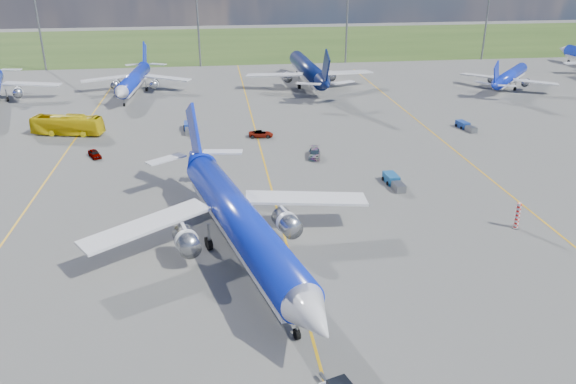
{
  "coord_description": "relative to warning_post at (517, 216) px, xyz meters",
  "views": [
    {
      "loc": [
        -6.82,
        -44.41,
        28.59
      ],
      "look_at": [
        0.77,
        12.27,
        4.0
      ],
      "focal_mm": 35.0,
      "sensor_mm": 36.0,
      "label": 1
    }
  ],
  "objects": [
    {
      "name": "service_car_b",
      "position": [
        -25.39,
        37.14,
        -0.93
      ],
      "size": [
        4.23,
        2.22,
        1.13
      ],
      "primitive_type": "imported",
      "rotation": [
        0.0,
        0.0,
        1.49
      ],
      "color": "#999999",
      "rests_on": "ground"
    },
    {
      "name": "bg_jet_n",
      "position": [
        -11.15,
        75.0,
        -1.5
      ],
      "size": [
        32.44,
        41.82,
        10.69
      ],
      "primitive_type": null,
      "rotation": [
        0.0,
        0.0,
        3.17
      ],
      "color": "#081343",
      "rests_on": "ground"
    },
    {
      "name": "floodlight_masts",
      "position": [
        -16.0,
        102.0,
        11.06
      ],
      "size": [
        202.2,
        0.5,
        22.7
      ],
      "color": "slate",
      "rests_on": "ground"
    },
    {
      "name": "main_airliner",
      "position": [
        -30.87,
        -2.27,
        -1.5
      ],
      "size": [
        42.63,
        49.97,
        11.28
      ],
      "primitive_type": null,
      "rotation": [
        0.0,
        0.0,
        0.26
      ],
      "color": "#0D24BC",
      "rests_on": "ground"
    },
    {
      "name": "ground",
      "position": [
        -26.0,
        -8.0,
        -1.5
      ],
      "size": [
        400.0,
        400.0,
        0.0
      ],
      "primitive_type": "plane",
      "color": "#51514F",
      "rests_on": "ground"
    },
    {
      "name": "bg_jet_ne",
      "position": [
        33.82,
        66.54,
        -1.5
      ],
      "size": [
        36.7,
        37.3,
        7.79
      ],
      "primitive_type": null,
      "rotation": [
        0.0,
        0.0,
        2.42
      ],
      "color": "#0D24BC",
      "rests_on": "ground"
    },
    {
      "name": "grass_strip",
      "position": [
        -26.0,
        142.0,
        -1.5
      ],
      "size": [
        400.0,
        80.0,
        0.01
      ],
      "primitive_type": "cube",
      "color": "#2D4719",
      "rests_on": "ground"
    },
    {
      "name": "taxiway_lines",
      "position": [
        -25.83,
        19.7,
        -1.49
      ],
      "size": [
        60.25,
        160.0,
        0.02
      ],
      "color": "gold",
      "rests_on": "ground"
    },
    {
      "name": "service_car_a",
      "position": [
        -51.11,
        30.5,
        -0.93
      ],
      "size": [
        2.68,
        3.6,
        1.14
      ],
      "primitive_type": "imported",
      "rotation": [
        0.0,
        0.0,
        0.45
      ],
      "color": "#999999",
      "rests_on": "ground"
    },
    {
      "name": "baggage_tug_c",
      "position": [
        -37.4,
        42.23,
        -0.92
      ],
      "size": [
        1.74,
        5.6,
        1.24
      ],
      "rotation": [
        0.0,
        0.0,
        0.05
      ],
      "color": "#1A3B9E",
      "rests_on": "ground"
    },
    {
      "name": "baggage_tug_w",
      "position": [
        -9.8,
        13.91,
        -0.94
      ],
      "size": [
        1.73,
        5.41,
        1.2
      ],
      "rotation": [
        0.0,
        0.0,
        0.06
      ],
      "color": "#17508A",
      "rests_on": "ground"
    },
    {
      "name": "apron_bus",
      "position": [
        -57.6,
        42.9,
        0.17
      ],
      "size": [
        12.34,
        5.48,
        3.35
      ],
      "primitive_type": "imported",
      "rotation": [
        0.0,
        0.0,
        1.34
      ],
      "color": "yellow",
      "rests_on": "ground"
    },
    {
      "name": "warning_post",
      "position": [
        0.0,
        0.0,
        0.0
      ],
      "size": [
        0.5,
        0.5,
        3.0
      ],
      "primitive_type": "cylinder",
      "color": "red",
      "rests_on": "ground"
    },
    {
      "name": "service_car_c",
      "position": [
        -18.3,
        26.09,
        -0.88
      ],
      "size": [
        2.49,
        4.52,
        1.24
      ],
      "primitive_type": "imported",
      "rotation": [
        0.0,
        0.0,
        -0.18
      ],
      "color": "#999999",
      "rests_on": "ground"
    },
    {
      "name": "baggage_tug_e",
      "position": [
        10.44,
        37.04,
        -0.98
      ],
      "size": [
        2.14,
        5.09,
        1.11
      ],
      "rotation": [
        0.0,
        0.0,
        0.17
      ],
      "color": "navy",
      "rests_on": "ground"
    },
    {
      "name": "bg_jet_nnw",
      "position": [
        -49.83,
        72.02,
        -1.5
      ],
      "size": [
        28.23,
        35.57,
        8.81
      ],
      "primitive_type": null,
      "rotation": [
        0.0,
        0.0,
        -0.08
      ],
      "color": "#0D24BC",
      "rests_on": "ground"
    }
  ]
}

